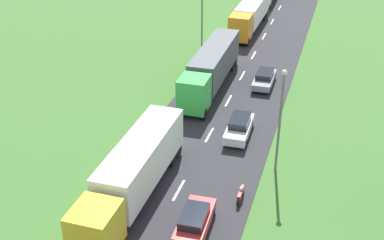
{
  "coord_description": "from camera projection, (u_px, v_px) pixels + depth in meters",
  "views": [
    {
      "loc": [
        8.89,
        -6.96,
        20.17
      ],
      "look_at": [
        -1.07,
        25.26,
        1.93
      ],
      "focal_mm": 46.49,
      "sensor_mm": 36.0,
      "label": 1
    }
  ],
  "objects": [
    {
      "name": "road",
      "position": [
        202.0,
        148.0,
        38.33
      ],
      "size": [
        10.0,
        140.0,
        0.06
      ],
      "primitive_type": "cube",
      "color": "#2B2B30",
      "rests_on": "ground"
    },
    {
      "name": "lamppost_second",
      "position": [
        280.0,
        116.0,
        33.76
      ],
      "size": [
        0.36,
        0.36,
        7.74
      ],
      "color": "slate",
      "rests_on": "ground"
    },
    {
      "name": "motorcycle_courier",
      "position": [
        241.0,
        194.0,
        32.38
      ],
      "size": [
        0.28,
        1.94,
        0.91
      ],
      "color": "black",
      "rests_on": "road"
    },
    {
      "name": "car_fourth",
      "position": [
        264.0,
        78.0,
        48.18
      ],
      "size": [
        1.82,
        4.58,
        1.41
      ],
      "color": "#8C939E",
      "rests_on": "road"
    },
    {
      "name": "truck_third",
      "position": [
        250.0,
        14.0,
        62.95
      ],
      "size": [
        2.58,
        13.63,
        3.41
      ],
      "color": "orange",
      "rests_on": "road"
    },
    {
      "name": "truck_lead",
      "position": [
        134.0,
        171.0,
        31.86
      ],
      "size": [
        2.51,
        13.17,
        3.61
      ],
      "color": "yellow",
      "rests_on": "road"
    },
    {
      "name": "truck_second",
      "position": [
        211.0,
        67.0,
        47.23
      ],
      "size": [
        2.67,
        14.21,
        3.68
      ],
      "color": "green",
      "rests_on": "road"
    },
    {
      "name": "lane_marking_centre",
      "position": [
        190.0,
        170.0,
        35.65
      ],
      "size": [
        0.16,
        120.85,
        0.01
      ],
      "color": "white",
      "rests_on": "road"
    },
    {
      "name": "car_second",
      "position": [
        195.0,
        221.0,
        29.48
      ],
      "size": [
        1.87,
        4.31,
        1.54
      ],
      "color": "red",
      "rests_on": "road"
    },
    {
      "name": "car_third",
      "position": [
        239.0,
        127.0,
        39.53
      ],
      "size": [
        1.86,
        4.59,
        1.58
      ],
      "color": "white",
      "rests_on": "road"
    },
    {
      "name": "lamppost_third",
      "position": [
        202.0,
        15.0,
        55.22
      ],
      "size": [
        0.36,
        0.36,
        7.43
      ],
      "color": "slate",
      "rests_on": "ground"
    }
  ]
}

